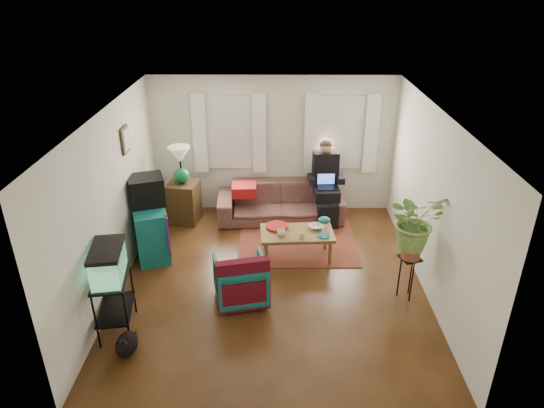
{
  "coord_description": "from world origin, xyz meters",
  "views": [
    {
      "loc": [
        0.06,
        -6.13,
        4.28
      ],
      "look_at": [
        0.0,
        0.4,
        1.1
      ],
      "focal_mm": 32.0,
      "sensor_mm": 36.0,
      "label": 1
    }
  ],
  "objects_px": {
    "sofa": "(280,196)",
    "coffee_table": "(297,245)",
    "side_table": "(184,202)",
    "dresser": "(151,230)",
    "armchair": "(240,278)",
    "aquarium_stand": "(115,304)",
    "plant_stand": "(407,277)"
  },
  "relations": [
    {
      "from": "sofa",
      "to": "armchair",
      "type": "xyz_separation_m",
      "value": [
        -0.58,
        -2.51,
        -0.09
      ]
    },
    {
      "from": "side_table",
      "to": "dresser",
      "type": "height_order",
      "value": "dresser"
    },
    {
      "from": "sofa",
      "to": "coffee_table",
      "type": "bearing_deg",
      "value": -82.57
    },
    {
      "from": "plant_stand",
      "to": "sofa",
      "type": "bearing_deg",
      "value": 126.43
    },
    {
      "from": "coffee_table",
      "to": "plant_stand",
      "type": "bearing_deg",
      "value": -37.65
    },
    {
      "from": "sofa",
      "to": "coffee_table",
      "type": "distance_m",
      "value": 1.43
    },
    {
      "from": "aquarium_stand",
      "to": "coffee_table",
      "type": "bearing_deg",
      "value": 27.9
    },
    {
      "from": "aquarium_stand",
      "to": "coffee_table",
      "type": "xyz_separation_m",
      "value": [
        2.4,
        1.78,
        -0.17
      ]
    },
    {
      "from": "dresser",
      "to": "armchair",
      "type": "xyz_separation_m",
      "value": [
        1.55,
        -1.24,
        -0.07
      ]
    },
    {
      "from": "sofa",
      "to": "plant_stand",
      "type": "distance_m",
      "value": 3.02
    },
    {
      "from": "aquarium_stand",
      "to": "sofa",
      "type": "bearing_deg",
      "value": 47.37
    },
    {
      "from": "sofa",
      "to": "dresser",
      "type": "distance_m",
      "value": 2.48
    },
    {
      "from": "aquarium_stand",
      "to": "coffee_table",
      "type": "distance_m",
      "value": 2.99
    },
    {
      "from": "side_table",
      "to": "plant_stand",
      "type": "xyz_separation_m",
      "value": [
        3.58,
        -2.32,
        -0.06
      ]
    },
    {
      "from": "dresser",
      "to": "plant_stand",
      "type": "relative_size",
      "value": 1.47
    },
    {
      "from": "aquarium_stand",
      "to": "armchair",
      "type": "xyz_separation_m",
      "value": [
        1.56,
        0.66,
        -0.05
      ]
    },
    {
      "from": "sofa",
      "to": "plant_stand",
      "type": "xyz_separation_m",
      "value": [
        1.79,
        -2.43,
        -0.13
      ]
    },
    {
      "from": "sofa",
      "to": "armchair",
      "type": "height_order",
      "value": "sofa"
    },
    {
      "from": "side_table",
      "to": "plant_stand",
      "type": "relative_size",
      "value": 1.17
    },
    {
      "from": "sofa",
      "to": "aquarium_stand",
      "type": "bearing_deg",
      "value": -127.15
    },
    {
      "from": "dresser",
      "to": "plant_stand",
      "type": "distance_m",
      "value": 4.09
    },
    {
      "from": "sofa",
      "to": "coffee_table",
      "type": "xyz_separation_m",
      "value": [
        0.26,
        -1.39,
        -0.21
      ]
    },
    {
      "from": "sofa",
      "to": "armchair",
      "type": "relative_size",
      "value": 3.22
    },
    {
      "from": "armchair",
      "to": "plant_stand",
      "type": "height_order",
      "value": "armchair"
    },
    {
      "from": "dresser",
      "to": "plant_stand",
      "type": "height_order",
      "value": "dresser"
    },
    {
      "from": "plant_stand",
      "to": "side_table",
      "type": "bearing_deg",
      "value": 147.11
    },
    {
      "from": "side_table",
      "to": "armchair",
      "type": "bearing_deg",
      "value": -63.21
    },
    {
      "from": "armchair",
      "to": "coffee_table",
      "type": "xyz_separation_m",
      "value": [
        0.84,
        1.12,
        -0.12
      ]
    },
    {
      "from": "dresser",
      "to": "aquarium_stand",
      "type": "height_order",
      "value": "dresser"
    },
    {
      "from": "dresser",
      "to": "coffee_table",
      "type": "height_order",
      "value": "dresser"
    },
    {
      "from": "armchair",
      "to": "side_table",
      "type": "bearing_deg",
      "value": -76.01
    },
    {
      "from": "plant_stand",
      "to": "armchair",
      "type": "bearing_deg",
      "value": -177.93
    }
  ]
}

